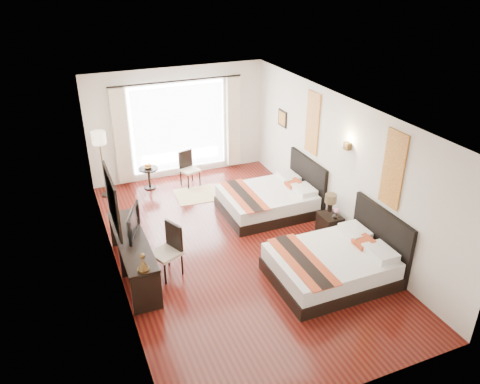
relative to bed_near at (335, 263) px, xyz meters
name	(u,v)px	position (x,y,z in m)	size (l,w,h in m)	color
floor	(235,247)	(-1.26, 1.61, -0.31)	(4.50, 7.50, 0.01)	#3E0B0B
ceiling	(234,110)	(-1.26, 1.61, 2.48)	(4.50, 7.50, 0.02)	white
wall_headboard	(337,164)	(0.99, 1.61, 1.09)	(0.01, 7.50, 2.80)	silver
wall_desk	(111,205)	(-3.50, 1.61, 1.09)	(0.01, 7.50, 2.80)	silver
wall_window	(178,123)	(-1.26, 5.35, 1.09)	(4.50, 0.01, 2.80)	silver
wall_entry	(352,309)	(-1.26, -2.14, 1.09)	(4.50, 0.01, 2.80)	silver
window_glass	(179,127)	(-1.26, 5.34, 0.99)	(2.40, 0.02, 2.20)	white
sheer_curtain	(179,128)	(-1.26, 5.28, 0.99)	(2.30, 0.02, 2.10)	white
drape_left	(121,137)	(-2.71, 5.24, 0.97)	(0.35, 0.14, 2.35)	beige
drape_right	(234,122)	(0.19, 5.24, 0.97)	(0.35, 0.14, 2.35)	beige
art_panel_near	(393,170)	(0.97, 0.00, 1.64)	(0.03, 0.50, 1.35)	maroon
art_panel_far	(313,123)	(0.97, 2.63, 1.64)	(0.03, 0.50, 1.35)	maroon
wall_sconce	(347,146)	(0.93, 1.27, 1.61)	(0.10, 0.14, 0.14)	#4E381B
mirror_frame	(112,201)	(-3.48, 1.47, 1.24)	(0.04, 1.25, 0.95)	black
mirror_glass	(114,200)	(-3.45, 1.47, 1.24)	(0.01, 1.12, 0.82)	white
bed_near	(335,263)	(0.00, 0.00, 0.00)	(2.09, 1.63, 1.18)	black
bed_far	(271,199)	(0.03, 2.63, -0.01)	(2.03, 1.58, 1.14)	black
nightstand	(330,225)	(0.71, 1.27, -0.08)	(0.38, 0.48, 0.46)	black
table_lamp	(331,200)	(0.74, 1.37, 0.45)	(0.24, 0.24, 0.38)	black
vase	(336,214)	(0.73, 1.13, 0.26)	(0.12, 0.12, 0.13)	black
console_desk	(134,257)	(-3.25, 1.47, 0.07)	(0.50, 2.20, 0.76)	black
television	(129,223)	(-3.23, 1.63, 0.68)	(0.82, 0.11, 0.47)	black
bronze_figurine	(143,263)	(-3.25, 0.47, 0.59)	(0.18, 0.18, 0.28)	#4E381B
desk_chair	(168,260)	(-2.70, 1.24, -0.01)	(0.60, 0.60, 0.98)	tan
floor_lamp	(99,142)	(-3.26, 4.85, 1.05)	(0.32, 0.32, 1.61)	black
side_table	(149,178)	(-2.21, 4.84, -0.04)	(0.47, 0.47, 0.54)	black
fruit_bowl	(148,167)	(-2.22, 4.83, 0.26)	(0.21, 0.21, 0.05)	#432918
window_chair	(190,175)	(-1.23, 4.65, -0.04)	(0.50, 0.50, 0.87)	tan
jute_rug	(204,194)	(-1.09, 4.02, -0.30)	(1.33, 0.91, 0.01)	tan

